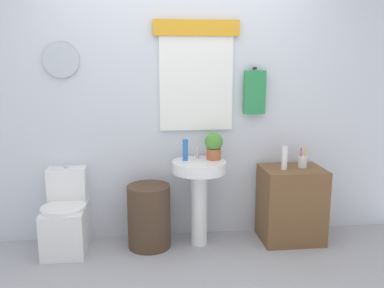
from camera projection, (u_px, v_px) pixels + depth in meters
name	position (u px, v px, depth m)	size (l,w,h in m)	color
back_wall	(180.00, 100.00, 3.77)	(4.40, 0.18, 2.60)	silver
toilet	(66.00, 219.00, 3.60)	(0.38, 0.51, 0.74)	white
laundry_hamper	(149.00, 216.00, 3.65)	(0.39, 0.39, 0.58)	#4C3828
pedestal_sink	(199.00, 183.00, 3.64)	(0.48, 0.48, 0.79)	white
faucet	(198.00, 153.00, 3.71)	(0.03, 0.03, 0.10)	silver
wooden_cabinet	(291.00, 204.00, 3.78)	(0.56, 0.44, 0.70)	brown
soap_bottle	(185.00, 150.00, 3.62)	(0.05, 0.05, 0.19)	#2D6BB7
potted_plant	(214.00, 145.00, 3.65)	(0.16, 0.16, 0.25)	#AD5B38
lotion_bottle	(285.00, 158.00, 3.64)	(0.05, 0.05, 0.21)	white
toothbrush_cup	(303.00, 162.00, 3.73)	(0.08, 0.08, 0.19)	silver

